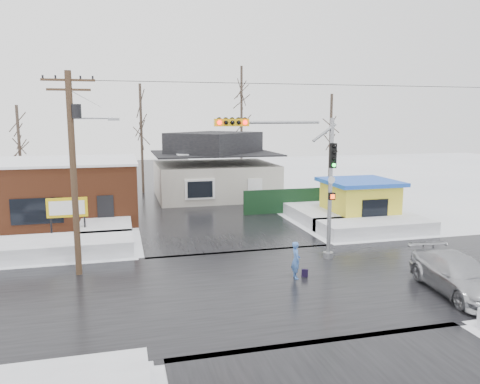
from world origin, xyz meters
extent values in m
plane|color=white|center=(0.00, 0.00, 0.00)|extent=(120.00, 120.00, 0.00)
cube|color=black|center=(0.00, 0.00, 0.01)|extent=(10.00, 120.00, 0.02)
cube|color=black|center=(0.00, 0.00, 0.01)|extent=(120.00, 10.00, 0.02)
cube|color=white|center=(-9.00, 7.00, 0.40)|extent=(7.00, 3.00, 0.80)
cube|color=white|center=(9.00, 7.00, 0.40)|extent=(7.00, 3.00, 0.80)
cube|color=white|center=(-7.00, 12.00, 0.40)|extent=(3.00, 8.00, 0.80)
cube|color=white|center=(7.00, 12.00, 0.40)|extent=(3.00, 8.00, 0.80)
cylinder|color=gray|center=(4.00, 3.00, 3.50)|extent=(0.20, 0.20, 7.00)
cylinder|color=gray|center=(4.00, 3.00, 0.15)|extent=(0.50, 0.50, 0.30)
cylinder|color=gray|center=(1.00, 3.00, 6.80)|extent=(4.60, 0.14, 0.14)
cube|color=gold|center=(-1.00, 3.00, 6.80)|extent=(1.60, 0.28, 0.35)
sphere|color=#FF0C0C|center=(-1.60, 2.84, 6.80)|extent=(0.20, 0.20, 0.20)
sphere|color=#FF0C0C|center=(-0.40, 2.84, 6.80)|extent=(0.20, 0.20, 0.20)
cube|color=black|center=(4.00, 2.80, 5.20)|extent=(0.30, 0.22, 1.20)
sphere|color=#0CE533|center=(4.00, 2.66, 4.75)|extent=(0.18, 0.18, 0.18)
cube|color=black|center=(4.00, 2.80, 3.20)|extent=(0.30, 0.20, 0.35)
cylinder|color=#382619|center=(-8.00, 3.50, 4.50)|extent=(0.28, 0.28, 9.00)
cube|color=#382619|center=(-8.00, 3.50, 8.60)|extent=(2.20, 0.10, 0.10)
cube|color=#382619|center=(-8.00, 3.50, 8.20)|extent=(1.80, 0.10, 0.10)
cylinder|color=black|center=(-7.75, 3.50, 7.30)|extent=(0.44, 0.44, 0.60)
cylinder|color=gray|center=(-7.10, 3.50, 7.00)|extent=(1.80, 0.08, 0.08)
cube|color=gray|center=(-6.20, 3.50, 6.95)|extent=(0.50, 0.22, 0.12)
cube|color=brown|center=(-11.00, 16.00, 2.00)|extent=(12.00, 8.00, 4.00)
cube|color=white|center=(-11.00, 16.00, 4.05)|extent=(12.20, 8.20, 0.15)
cube|color=black|center=(-11.00, 11.98, 1.40)|extent=(3.00, 0.08, 1.60)
cube|color=black|center=(-7.00, 11.98, 1.10)|extent=(1.00, 0.08, 2.20)
cylinder|color=black|center=(-9.90, 9.50, 0.90)|extent=(0.10, 0.10, 1.80)
cylinder|color=black|center=(-8.10, 9.50, 0.90)|extent=(0.10, 0.10, 1.80)
cube|color=gold|center=(-9.00, 9.50, 2.00)|extent=(2.20, 0.18, 1.10)
cube|color=white|center=(-9.00, 9.39, 2.00)|extent=(1.90, 0.02, 0.80)
cube|color=beige|center=(2.00, 22.00, 1.50)|extent=(10.00, 8.00, 3.00)
cube|color=black|center=(2.00, 22.00, 3.90)|extent=(10.40, 8.40, 0.12)
pyramid|color=black|center=(2.00, 22.00, 4.86)|extent=(9.00, 7.00, 1.80)
cube|color=brown|center=(5.20, 23.00, 4.90)|extent=(0.70, 0.70, 1.40)
cube|color=white|center=(0.00, 17.95, 1.40)|extent=(2.40, 0.12, 1.60)
cube|color=yellow|center=(9.50, 10.00, 1.30)|extent=(4.00, 4.00, 2.60)
cube|color=blue|center=(9.50, 10.00, 2.75)|extent=(4.60, 4.60, 0.25)
cube|color=black|center=(9.50, 7.97, 1.30)|extent=(1.80, 0.06, 1.20)
cube|color=black|center=(6.50, 14.00, 0.90)|extent=(8.00, 0.12, 1.80)
cylinder|color=#332821|center=(-4.00, 26.00, 5.00)|extent=(0.24, 0.24, 10.00)
cylinder|color=#332821|center=(6.00, 28.00, 6.00)|extent=(0.24, 0.24, 12.00)
cylinder|color=#332821|center=(12.00, 20.00, 4.50)|extent=(0.24, 0.24, 9.00)
cylinder|color=#332821|center=(-14.00, 24.00, 4.00)|extent=(0.24, 0.24, 8.00)
imported|color=#4471C0|center=(1.31, 0.57, 0.82)|extent=(0.46, 0.64, 1.65)
imported|color=#ABADB2|center=(7.02, -2.68, 0.75)|extent=(2.66, 5.35, 1.49)
cube|color=black|center=(1.75, 0.60, 0.17)|extent=(0.30, 0.21, 0.35)
camera|label=1|loc=(-6.01, -17.96, 7.08)|focal=35.00mm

